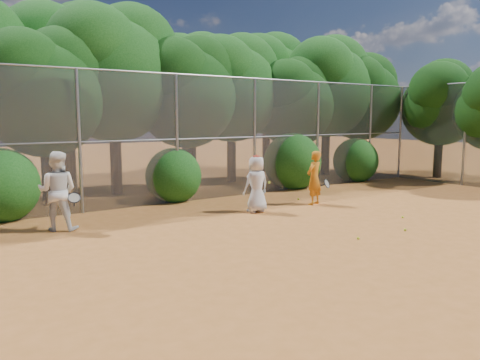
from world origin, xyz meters
TOP-DOWN VIEW (x-y plane):
  - ground at (0.00, 0.00)m, footprint 80.00×80.00m
  - fence_back at (-0.12, 6.00)m, footprint 20.05×0.09m
  - fence_side at (10.00, 3.00)m, footprint 0.09×6.09m
  - tree_2 at (-4.45, 7.83)m, footprint 3.99×3.47m
  - tree_3 at (-1.94, 8.84)m, footprint 4.89×4.26m
  - tree_4 at (0.55, 8.24)m, footprint 4.19×3.64m
  - tree_5 at (3.06, 9.04)m, footprint 4.51×3.92m
  - tree_6 at (5.55, 8.03)m, footprint 3.86×3.36m
  - tree_7 at (8.06, 8.64)m, footprint 4.77×4.14m
  - tree_8 at (10.05, 8.34)m, footprint 4.25×3.70m
  - tree_10 at (-2.93, 11.05)m, footprint 5.15×4.48m
  - tree_11 at (2.06, 10.64)m, footprint 4.64×4.03m
  - tree_12 at (6.56, 11.24)m, footprint 5.02×4.37m
  - tree_13 at (11.45, 5.03)m, footprint 3.86×3.36m
  - bush_0 at (-6.00, 6.30)m, footprint 2.00×2.00m
  - bush_1 at (-1.00, 6.30)m, footprint 1.80×1.80m
  - bush_2 at (4.00, 6.30)m, footprint 2.20×2.20m
  - bush_3 at (7.50, 6.30)m, footprint 1.90×1.90m
  - player_yellow at (2.27, 3.26)m, footprint 0.87×0.60m
  - player_teen at (0.13, 3.33)m, footprint 0.79×0.52m
  - player_white at (-5.04, 4.27)m, footprint 1.16×1.09m
  - ball_0 at (2.87, 0.45)m, footprint 0.07×0.07m
  - ball_1 at (2.47, 3.49)m, footprint 0.07×0.07m
  - ball_2 at (1.71, -0.48)m, footprint 0.07×0.07m
  - ball_3 at (0.20, -0.38)m, footprint 0.07×0.07m
  - ball_4 at (2.42, 4.13)m, footprint 0.07×0.07m

SIDE VIEW (x-z plane):
  - ground at x=0.00m, z-range 0.00..0.00m
  - ball_0 at x=2.87m, z-range 0.00..0.07m
  - ball_1 at x=2.47m, z-range 0.00..0.07m
  - ball_2 at x=1.71m, z-range 0.00..0.07m
  - ball_3 at x=0.20m, z-range 0.00..0.07m
  - ball_4 at x=2.42m, z-range 0.00..0.07m
  - player_teen at x=0.13m, z-range -0.01..1.63m
  - player_yellow at x=2.27m, z-range 0.00..1.66m
  - bush_1 at x=-1.00m, z-range 0.00..1.80m
  - player_white at x=-5.04m, z-range 0.00..1.89m
  - bush_3 at x=7.50m, z-range 0.00..1.90m
  - bush_0 at x=-6.00m, z-range 0.00..2.00m
  - bush_2 at x=4.00m, z-range 0.00..2.20m
  - fence_side at x=10.00m, z-range 0.04..4.06m
  - fence_back at x=-0.12m, z-range 0.04..4.06m
  - tree_6 at x=5.55m, z-range 0.82..6.11m
  - tree_13 at x=11.45m, z-range 0.82..6.11m
  - tree_2 at x=-4.45m, z-range 0.85..6.32m
  - tree_4 at x=0.55m, z-range 0.89..6.62m
  - tree_8 at x=10.05m, z-range 0.91..6.73m
  - tree_5 at x=3.06m, z-range 0.96..7.13m
  - tree_11 at x=2.06m, z-range 0.99..7.34m
  - tree_7 at x=8.06m, z-range 1.02..7.54m
  - tree_3 at x=-1.94m, z-range 1.04..7.75m
  - tree_12 at x=6.56m, z-range 1.07..7.95m
  - tree_10 at x=-2.93m, z-range 1.10..8.16m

